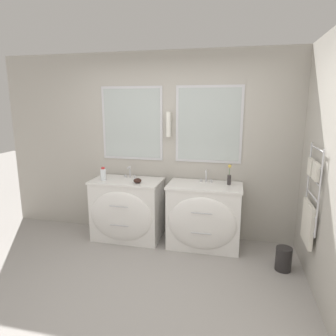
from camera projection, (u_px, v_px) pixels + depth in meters
The scene contains 11 objects.
ground_plane at pixel (130, 306), 2.87m from camera, with size 16.00×16.00×0.00m, color #9E9993.
wall_back at pixel (170, 146), 4.24m from camera, with size 5.10×0.15×2.60m.
wall_right at pixel (325, 167), 2.94m from camera, with size 0.13×3.56×2.60m.
vanity_left at pixel (127, 209), 4.22m from camera, with size 0.97×0.60×0.86m.
vanity_right at pixel (204, 216), 3.98m from camera, with size 0.97×0.60×0.86m.
faucet_left at pixel (130, 172), 4.27m from camera, with size 0.17×0.11×0.17m.
faucet_right at pixel (206, 176), 4.03m from camera, with size 0.17×0.11×0.17m.
toiletry_bottle at pixel (103, 174), 4.13m from camera, with size 0.08×0.08×0.19m.
amenity_bowl at pixel (137, 181), 4.00m from camera, with size 0.11×0.11×0.07m.
flower_vase at pixel (229, 177), 3.90m from camera, with size 0.05×0.05×0.27m.
waste_bin at pixel (284, 258), 3.47m from camera, with size 0.19×0.19×0.28m.
Camera 1 is at (0.93, -2.38, 1.90)m, focal length 32.00 mm.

